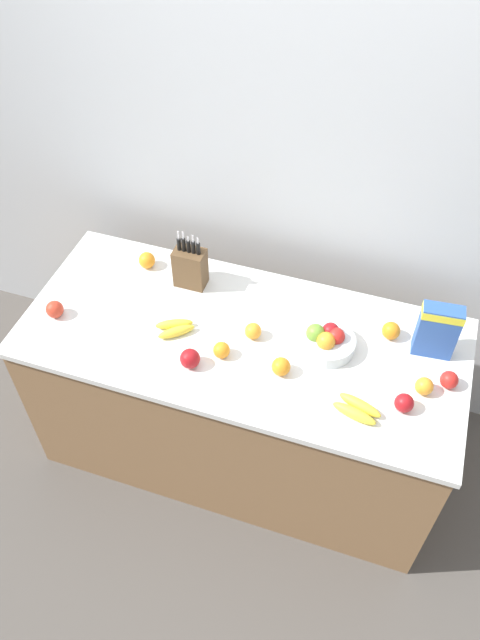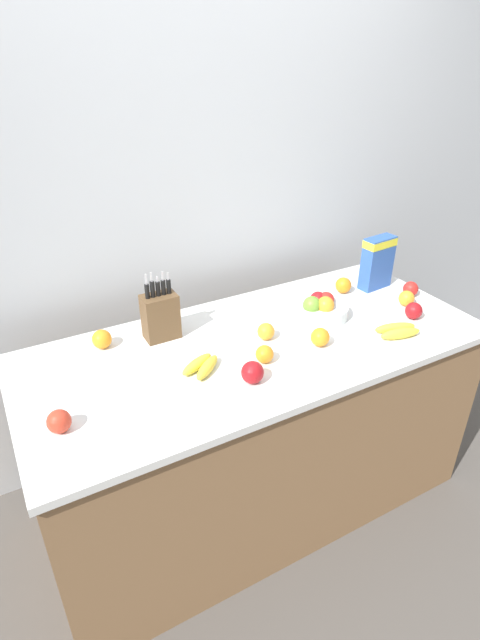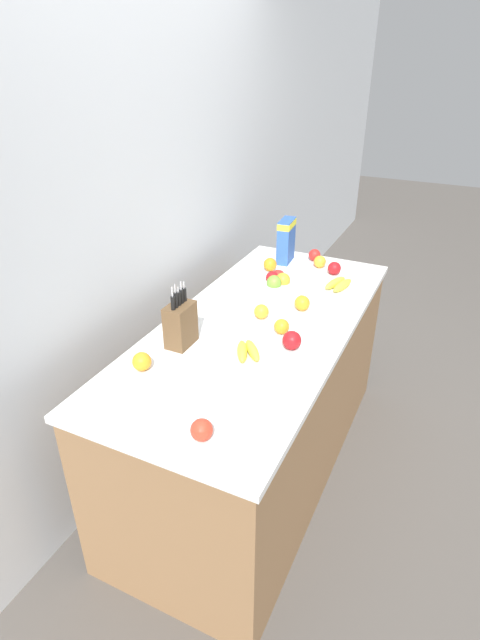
{
  "view_description": "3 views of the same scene",
  "coord_description": "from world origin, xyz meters",
  "px_view_note": "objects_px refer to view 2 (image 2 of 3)",
  "views": [
    {
      "loc": [
        0.53,
        -1.61,
        2.83
      ],
      "look_at": [
        -0.02,
        0.04,
        0.91
      ],
      "focal_mm": 35.0,
      "sensor_mm": 36.0,
      "label": 1
    },
    {
      "loc": [
        -0.87,
        -1.43,
        1.93
      ],
      "look_at": [
        -0.08,
        -0.0,
        1.0
      ],
      "focal_mm": 28.0,
      "sensor_mm": 36.0,
      "label": 2
    },
    {
      "loc": [
        -1.84,
        -0.78,
        1.99
      ],
      "look_at": [
        -0.1,
        0.05,
        0.92
      ],
      "focal_mm": 28.0,
      "sensor_mm": 36.0,
      "label": 3
    }
  ],
  "objects_px": {
    "orange_back_center": "(320,337)",
    "orange_near_bowl": "(265,354)",
    "cereal_box": "(377,260)",
    "fruit_bowl": "(321,308)",
    "banana_bunch_left": "(398,331)",
    "apple_leftmost": "(414,311)",
    "knife_block": "(160,316)",
    "banana_bunch_right": "(202,366)",
    "orange_front_right": "(406,298)",
    "apple_rightmost": "(252,372)",
    "orange_by_cereal": "(266,331)",
    "apple_rear": "(59,421)",
    "orange_mid_right": "(102,339)",
    "orange_front_left": "(343,285)",
    "apple_front": "(411,289)"
  },
  "relations": [
    {
      "from": "apple_rightmost",
      "to": "orange_mid_right",
      "type": "xyz_separation_m",
      "value": [
        -0.4,
        0.47,
        -0.0
      ]
    },
    {
      "from": "apple_rightmost",
      "to": "orange_by_cereal",
      "type": "distance_m",
      "value": 0.29
    },
    {
      "from": "orange_by_cereal",
      "to": "orange_mid_right",
      "type": "distance_m",
      "value": 0.64
    },
    {
      "from": "apple_front",
      "to": "orange_front_left",
      "type": "relative_size",
      "value": 0.93
    },
    {
      "from": "orange_near_bowl",
      "to": "cereal_box",
      "type": "bearing_deg",
      "value": 19.91
    },
    {
      "from": "apple_leftmost",
      "to": "orange_back_center",
      "type": "relative_size",
      "value": 0.98
    },
    {
      "from": "cereal_box",
      "to": "fruit_bowl",
      "type": "height_order",
      "value": "cereal_box"
    },
    {
      "from": "cereal_box",
      "to": "orange_front_left",
      "type": "distance_m",
      "value": 0.2
    },
    {
      "from": "fruit_bowl",
      "to": "orange_mid_right",
      "type": "distance_m",
      "value": 0.92
    },
    {
      "from": "knife_block",
      "to": "apple_front",
      "type": "relative_size",
      "value": 4.15
    },
    {
      "from": "cereal_box",
      "to": "orange_back_center",
      "type": "height_order",
      "value": "cereal_box"
    },
    {
      "from": "banana_bunch_right",
      "to": "apple_front",
      "type": "distance_m",
      "value": 1.11
    },
    {
      "from": "orange_back_center",
      "to": "orange_near_bowl",
      "type": "bearing_deg",
      "value": 178.33
    },
    {
      "from": "orange_by_cereal",
      "to": "orange_front_right",
      "type": "distance_m",
      "value": 0.71
    },
    {
      "from": "orange_near_bowl",
      "to": "orange_back_center",
      "type": "height_order",
      "value": "orange_back_center"
    },
    {
      "from": "banana_bunch_left",
      "to": "banana_bunch_right",
      "type": "bearing_deg",
      "value": 168.58
    },
    {
      "from": "banana_bunch_right",
      "to": "orange_mid_right",
      "type": "distance_m",
      "value": 0.43
    },
    {
      "from": "knife_block",
      "to": "orange_back_center",
      "type": "distance_m",
      "value": 0.63
    },
    {
      "from": "knife_block",
      "to": "orange_near_bowl",
      "type": "height_order",
      "value": "knife_block"
    },
    {
      "from": "banana_bunch_left",
      "to": "orange_near_bowl",
      "type": "height_order",
      "value": "orange_near_bowl"
    },
    {
      "from": "banana_bunch_right",
      "to": "orange_back_center",
      "type": "xyz_separation_m",
      "value": [
        0.48,
        -0.07,
        0.02
      ]
    },
    {
      "from": "apple_front",
      "to": "orange_front_right",
      "type": "height_order",
      "value": "same"
    },
    {
      "from": "banana_bunch_right",
      "to": "apple_rightmost",
      "type": "relative_size",
      "value": 2.2
    },
    {
      "from": "banana_bunch_right",
      "to": "orange_front_right",
      "type": "relative_size",
      "value": 2.54
    },
    {
      "from": "banana_bunch_right",
      "to": "fruit_bowl",
      "type": "bearing_deg",
      "value": 10.35
    },
    {
      "from": "banana_bunch_left",
      "to": "orange_front_left",
      "type": "height_order",
      "value": "orange_front_left"
    },
    {
      "from": "banana_bunch_right",
      "to": "orange_front_left",
      "type": "bearing_deg",
      "value": 16.53
    },
    {
      "from": "banana_bunch_left",
      "to": "orange_by_cereal",
      "type": "relative_size",
      "value": 2.76
    },
    {
      "from": "orange_front_right",
      "to": "orange_near_bowl",
      "type": "bearing_deg",
      "value": -174.51
    },
    {
      "from": "banana_bunch_left",
      "to": "apple_rightmost",
      "type": "relative_size",
      "value": 2.38
    },
    {
      "from": "apple_rightmost",
      "to": "orange_near_bowl",
      "type": "bearing_deg",
      "value": 40.02
    },
    {
      "from": "banana_bunch_left",
      "to": "orange_near_bowl",
      "type": "xyz_separation_m",
      "value": [
        -0.57,
        0.1,
        0.01
      ]
    },
    {
      "from": "apple_rightmost",
      "to": "orange_mid_right",
      "type": "height_order",
      "value": "apple_rightmost"
    },
    {
      "from": "orange_front_left",
      "to": "orange_mid_right",
      "type": "bearing_deg",
      "value": 176.22
    },
    {
      "from": "apple_rear",
      "to": "orange_near_bowl",
      "type": "relative_size",
      "value": 1.1
    },
    {
      "from": "knife_block",
      "to": "cereal_box",
      "type": "xyz_separation_m",
      "value": [
        1.07,
        -0.06,
        0.04
      ]
    },
    {
      "from": "orange_front_left",
      "to": "orange_back_center",
      "type": "xyz_separation_m",
      "value": [
        -0.38,
        -0.32,
        -0.0
      ]
    },
    {
      "from": "banana_bunch_left",
      "to": "apple_leftmost",
      "type": "relative_size",
      "value": 2.63
    },
    {
      "from": "apple_rear",
      "to": "orange_front_left",
      "type": "relative_size",
      "value": 1.0
    },
    {
      "from": "apple_rightmost",
      "to": "banana_bunch_right",
      "type": "bearing_deg",
      "value": 130.42
    },
    {
      "from": "apple_rear",
      "to": "orange_mid_right",
      "type": "distance_m",
      "value": 0.47
    },
    {
      "from": "fruit_bowl",
      "to": "knife_block",
      "type": "bearing_deg",
      "value": 165.03
    },
    {
      "from": "orange_by_cereal",
      "to": "orange_back_center",
      "type": "xyz_separation_m",
      "value": [
        0.16,
        -0.14,
        0.0
      ]
    },
    {
      "from": "fruit_bowl",
      "to": "orange_mid_right",
      "type": "xyz_separation_m",
      "value": [
        -0.89,
        0.21,
        -0.01
      ]
    },
    {
      "from": "fruit_bowl",
      "to": "cereal_box",
      "type": "bearing_deg",
      "value": 15.67
    },
    {
      "from": "cereal_box",
      "to": "orange_front_left",
      "type": "relative_size",
      "value": 3.36
    },
    {
      "from": "fruit_bowl",
      "to": "orange_near_bowl",
      "type": "xyz_separation_m",
      "value": [
        -0.39,
        -0.17,
        -0.01
      ]
    },
    {
      "from": "orange_near_bowl",
      "to": "orange_by_cereal",
      "type": "bearing_deg",
      "value": 56.71
    },
    {
      "from": "cereal_box",
      "to": "apple_rear",
      "type": "bearing_deg",
      "value": -174.02
    },
    {
      "from": "cereal_box",
      "to": "orange_mid_right",
      "type": "relative_size",
      "value": 3.32
    }
  ]
}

